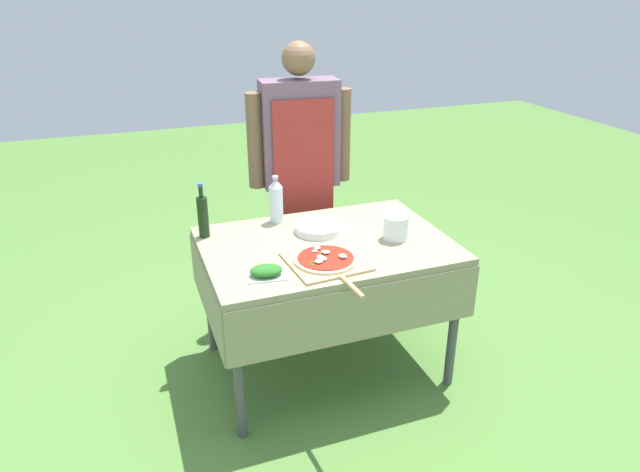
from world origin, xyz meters
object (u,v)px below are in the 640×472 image
at_px(herb_container, 266,271).
at_px(prep_table, 326,259).
at_px(person_cook, 300,160).
at_px(oil_bottle, 203,216).
at_px(pizza_on_peel, 327,261).
at_px(mixing_tub, 396,227).
at_px(plate_stack, 318,228).
at_px(water_bottle, 276,200).

bearing_deg(herb_container, prep_table, 32.95).
xyz_separation_m(person_cook, oil_bottle, (-0.67, -0.42, -0.11)).
bearing_deg(prep_table, person_cook, 82.19).
distance_m(prep_table, herb_container, 0.47).
bearing_deg(oil_bottle, pizza_on_peel, -46.38).
relative_size(person_cook, mixing_tub, 12.89).
xyz_separation_m(oil_bottle, herb_container, (0.19, -0.54, -0.09)).
relative_size(herb_container, plate_stack, 0.74).
bearing_deg(herb_container, plate_stack, 44.77).
height_order(pizza_on_peel, plate_stack, pizza_on_peel).
bearing_deg(oil_bottle, plate_stack, -14.25).
xyz_separation_m(pizza_on_peel, water_bottle, (-0.08, 0.57, 0.11)).
distance_m(oil_bottle, herb_container, 0.57).
bearing_deg(plate_stack, water_bottle, 128.74).
relative_size(prep_table, herb_container, 6.63).
height_order(prep_table, person_cook, person_cook).
bearing_deg(prep_table, plate_stack, 86.48).
bearing_deg(person_cook, oil_bottle, 37.19).
bearing_deg(person_cook, plate_stack, 86.36).
bearing_deg(pizza_on_peel, plate_stack, 71.42).
relative_size(herb_container, mixing_tub, 1.46).
xyz_separation_m(prep_table, water_bottle, (-0.16, 0.35, 0.22)).
relative_size(oil_bottle, mixing_tub, 2.24).
distance_m(person_cook, pizza_on_peel, 0.97).
height_order(pizza_on_peel, mixing_tub, mixing_tub).
bearing_deg(herb_container, water_bottle, 69.60).
xyz_separation_m(herb_container, plate_stack, (0.39, 0.39, -0.01)).
xyz_separation_m(person_cook, plate_stack, (-0.09, -0.56, -0.21)).
bearing_deg(mixing_tub, prep_table, 167.18).
bearing_deg(mixing_tub, plate_stack, 147.29).
bearing_deg(person_cook, mixing_tub, 113.29).
xyz_separation_m(pizza_on_peel, plate_stack, (0.09, 0.36, 0.01)).
bearing_deg(mixing_tub, pizza_on_peel, -161.69).
bearing_deg(water_bottle, plate_stack, -51.26).
distance_m(water_bottle, plate_stack, 0.29).
distance_m(prep_table, mixing_tub, 0.39).
height_order(prep_table, mixing_tub, mixing_tub).
bearing_deg(mixing_tub, oil_bottle, 158.27).
relative_size(oil_bottle, water_bottle, 1.11).
height_order(water_bottle, mixing_tub, water_bottle).
bearing_deg(plate_stack, mixing_tub, -32.71).
distance_m(herb_container, mixing_tub, 0.75).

